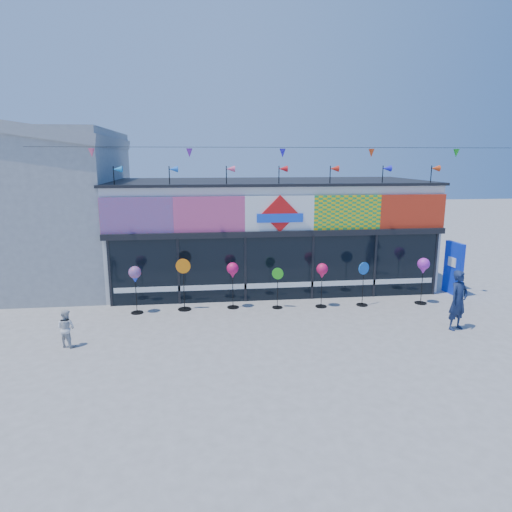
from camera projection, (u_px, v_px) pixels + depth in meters
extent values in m
plane|color=gray|center=(299.00, 336.00, 12.98)|extent=(80.00, 80.00, 0.00)
cube|color=silver|center=(269.00, 233.00, 18.38)|extent=(12.00, 5.00, 4.00)
cube|color=black|center=(279.00, 268.00, 16.08)|extent=(11.60, 0.12, 2.30)
cube|color=black|center=(280.00, 234.00, 15.77)|extent=(12.00, 0.30, 0.20)
cube|color=white|center=(279.00, 285.00, 16.18)|extent=(11.40, 0.10, 0.18)
cube|color=black|center=(269.00, 182.00, 17.95)|extent=(12.20, 5.20, 0.10)
cube|color=black|center=(110.00, 273.00, 15.39)|extent=(0.08, 0.14, 2.30)
cube|color=black|center=(179.00, 271.00, 15.66)|extent=(0.08, 0.14, 2.30)
cube|color=black|center=(245.00, 269.00, 15.93)|extent=(0.08, 0.14, 2.30)
cube|color=black|center=(312.00, 267.00, 16.21)|extent=(0.08, 0.14, 2.30)
cube|color=black|center=(374.00, 266.00, 16.48)|extent=(0.08, 0.14, 2.30)
cube|color=black|center=(435.00, 264.00, 16.75)|extent=(0.08, 0.14, 2.30)
cube|color=red|center=(137.00, 215.00, 15.08)|extent=(2.40, 0.08, 1.20)
cube|color=#D54778|center=(210.00, 214.00, 15.36)|extent=(2.40, 0.08, 1.20)
cube|color=white|center=(280.00, 213.00, 15.64)|extent=(2.40, 0.08, 1.20)
cube|color=yellow|center=(347.00, 212.00, 15.92)|extent=(2.40, 0.08, 1.20)
cube|color=red|center=(413.00, 211.00, 16.21)|extent=(2.40, 0.08, 1.20)
cube|color=red|center=(280.00, 214.00, 15.59)|extent=(1.27, 0.06, 1.27)
cube|color=blue|center=(280.00, 218.00, 15.60)|extent=(1.60, 0.05, 0.30)
cube|color=#E94D7B|center=(161.00, 275.00, 15.66)|extent=(0.78, 0.03, 0.78)
cube|color=#1D9C18|center=(195.00, 269.00, 15.76)|extent=(0.92, 0.03, 0.92)
cube|color=#2719D5|center=(229.00, 261.00, 15.84)|extent=(0.78, 0.03, 0.78)
cube|color=green|center=(262.00, 275.00, 16.10)|extent=(0.92, 0.03, 0.92)
cube|color=purple|center=(295.00, 265.00, 16.16)|extent=(0.78, 0.03, 0.78)
cube|color=#E4B90C|center=(328.00, 260.00, 16.27)|extent=(0.92, 0.03, 0.92)
cube|color=#189D1B|center=(359.00, 270.00, 16.49)|extent=(0.78, 0.03, 0.78)
cube|color=#6925AF|center=(390.00, 264.00, 16.59)|extent=(0.92, 0.03, 0.92)
cylinder|color=black|center=(114.00, 177.00, 14.96)|extent=(0.03, 0.03, 0.70)
cone|color=#1781CA|center=(118.00, 169.00, 14.92)|extent=(0.30, 0.22, 0.22)
cylinder|color=black|center=(169.00, 177.00, 15.17)|extent=(0.03, 0.03, 0.70)
cone|color=blue|center=(173.00, 169.00, 15.13)|extent=(0.30, 0.22, 0.22)
cylinder|color=black|center=(226.00, 176.00, 15.39)|extent=(0.03, 0.03, 0.70)
cone|color=#E64C77|center=(230.00, 169.00, 15.36)|extent=(0.30, 0.22, 0.22)
cylinder|color=black|center=(279.00, 176.00, 15.60)|extent=(0.03, 0.03, 0.70)
cone|color=red|center=(283.00, 169.00, 15.57)|extent=(0.30, 0.22, 0.22)
cylinder|color=black|center=(330.00, 176.00, 15.81)|extent=(0.03, 0.03, 0.70)
cone|color=red|center=(334.00, 169.00, 15.78)|extent=(0.30, 0.22, 0.22)
cylinder|color=black|center=(383.00, 176.00, 16.03)|extent=(0.03, 0.03, 0.70)
cone|color=#191BD7|center=(387.00, 168.00, 16.00)|extent=(0.30, 0.22, 0.22)
cylinder|color=black|center=(431.00, 175.00, 16.24)|extent=(0.03, 0.03, 0.70)
cone|color=red|center=(435.00, 168.00, 16.21)|extent=(0.30, 0.22, 0.22)
cylinder|color=black|center=(283.00, 147.00, 14.77)|extent=(16.00, 0.01, 0.01)
cone|color=#FC5477|center=(92.00, 153.00, 14.11)|extent=(0.20, 0.20, 0.28)
cone|color=purple|center=(189.00, 153.00, 14.46)|extent=(0.20, 0.20, 0.28)
cone|color=#2318D2|center=(283.00, 153.00, 14.81)|extent=(0.20, 0.20, 0.28)
cone|color=#E24015|center=(371.00, 153.00, 15.16)|extent=(0.20, 0.20, 0.28)
cone|color=green|center=(456.00, 153.00, 15.51)|extent=(0.20, 0.20, 0.28)
cube|color=#9B9EA0|center=(14.00, 209.00, 17.97)|extent=(8.00, 7.00, 6.00)
cube|color=#9B9EA0|center=(5.00, 127.00, 17.31)|extent=(8.18, 7.20, 1.54)
cube|color=#0D2FCF|center=(453.00, 268.00, 16.82)|extent=(0.24, 0.98, 1.95)
cube|color=white|center=(452.00, 262.00, 16.76)|extent=(0.08, 0.44, 0.34)
cylinder|color=black|center=(137.00, 313.00, 14.90)|extent=(0.40, 0.40, 0.03)
cylinder|color=black|center=(136.00, 293.00, 14.76)|extent=(0.02, 0.02, 1.29)
sphere|color=blue|center=(135.00, 272.00, 14.62)|extent=(0.40, 0.40, 0.40)
cone|color=blue|center=(135.00, 280.00, 14.67)|extent=(0.20, 0.20, 0.18)
cylinder|color=black|center=(185.00, 309.00, 15.23)|extent=(0.44, 0.44, 0.03)
cylinder|color=black|center=(184.00, 288.00, 15.08)|extent=(0.03, 0.03, 1.44)
cylinder|color=orange|center=(183.00, 266.00, 14.92)|extent=(0.49, 0.13, 0.49)
cylinder|color=black|center=(233.00, 307.00, 15.44)|extent=(0.40, 0.40, 0.03)
cylinder|color=black|center=(233.00, 288.00, 15.30)|extent=(0.02, 0.02, 1.29)
sphere|color=#C71252|center=(233.00, 268.00, 15.15)|extent=(0.40, 0.40, 0.40)
cone|color=#C71252|center=(233.00, 276.00, 15.21)|extent=(0.20, 0.20, 0.18)
cylinder|color=black|center=(277.00, 307.00, 15.43)|extent=(0.35, 0.35, 0.03)
cylinder|color=black|center=(278.00, 291.00, 15.30)|extent=(0.02, 0.02, 1.15)
cylinder|color=#23A018|center=(278.00, 274.00, 15.17)|extent=(0.37, 0.18, 0.39)
cylinder|color=black|center=(321.00, 306.00, 15.53)|extent=(0.38, 0.38, 0.03)
cylinder|color=black|center=(322.00, 288.00, 15.40)|extent=(0.02, 0.02, 1.25)
sphere|color=#D0134A|center=(322.00, 269.00, 15.25)|extent=(0.38, 0.38, 0.38)
cone|color=#D0134A|center=(322.00, 276.00, 15.30)|extent=(0.19, 0.19, 0.17)
cylinder|color=black|center=(362.00, 305.00, 15.69)|extent=(0.39, 0.39, 0.03)
cylinder|color=black|center=(363.00, 287.00, 15.55)|extent=(0.02, 0.02, 1.26)
cylinder|color=blue|center=(364.00, 268.00, 15.41)|extent=(0.41, 0.19, 0.43)
cylinder|color=black|center=(420.00, 303.00, 15.89)|extent=(0.41, 0.41, 0.03)
cylinder|color=black|center=(422.00, 284.00, 15.74)|extent=(0.02, 0.02, 1.34)
sphere|color=#B328BE|center=(424.00, 264.00, 15.59)|extent=(0.41, 0.41, 0.41)
cone|color=#B328BE|center=(423.00, 271.00, 15.64)|extent=(0.21, 0.21, 0.18)
imported|color=#162245|center=(458.00, 300.00, 13.34)|extent=(0.76, 0.64, 1.78)
imported|color=silver|center=(66.00, 328.00, 12.17)|extent=(0.58, 0.47, 1.04)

